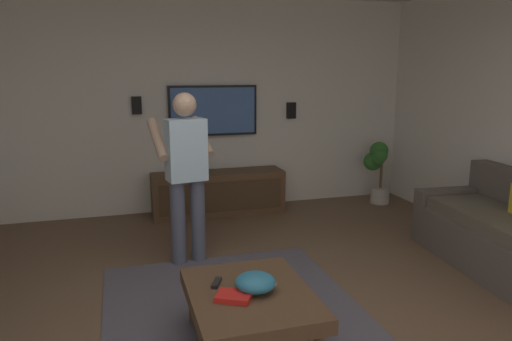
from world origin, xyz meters
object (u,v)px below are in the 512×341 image
wall_speaker_right (137,105)px  remote_black (216,283)px  vase_round (198,165)px  media_console (218,193)px  wall_speaker_left (291,110)px  remote_white (268,281)px  potted_plant_tall (378,166)px  book (234,296)px  bowl (255,282)px  tv (213,111)px  person_standing (186,168)px  coffee_table (250,306)px  couch (512,238)px

wall_speaker_right → remote_black: bearing=-173.7°
vase_round → wall_speaker_right: wall_speaker_right is taller
media_console → remote_black: size_ratio=11.33×
wall_speaker_left → remote_white: bearing=157.0°
remote_white → remote_black: size_ratio=1.00×
potted_plant_tall → book: 4.10m
wall_speaker_right → remote_white: bearing=-167.8°
media_console → bowl: bearing=-7.3°
remote_black → bowl: bearing=-102.1°
potted_plant_tall → remote_black: 3.97m
media_console → remote_black: media_console is taller
wall_speaker_right → potted_plant_tall: bearing=-96.9°
wall_speaker_right → wall_speaker_left: bearing=-90.0°
tv → potted_plant_tall: 2.41m
tv → bowl: bearing=-6.8°
wall_speaker_right → person_standing: bearing=-168.4°
media_console → person_standing: (-1.47, 0.61, 0.66)m
potted_plant_tall → remote_white: potted_plant_tall is taller
media_console → book: 3.18m
potted_plant_tall → wall_speaker_left: wall_speaker_left is taller
media_console → wall_speaker_right: bearing=-104.7°
coffee_table → wall_speaker_right: bearing=9.3°
person_standing → wall_speaker_right: (1.72, 0.35, 0.48)m
media_console → vase_round: vase_round is taller
coffee_table → bowl: 0.17m
media_console → vase_round: (0.02, 0.26, 0.39)m
media_console → potted_plant_tall: (-0.13, -2.24, 0.25)m
potted_plant_tall → wall_speaker_right: (0.39, 3.21, 0.88)m
media_console → wall_speaker_left: (0.25, -1.09, 1.02)m
wall_speaker_left → wall_speaker_right: 2.06m
person_standing → wall_speaker_left: person_standing is taller
remote_white → couch: bearing=84.3°
person_standing → vase_round: size_ratio=7.45×
couch → bowl: 2.67m
book → wall_speaker_right: 3.54m
wall_speaker_right → coffee_table: bearing=-170.7°
coffee_table → person_standing: size_ratio=0.61×
potted_plant_tall → vase_round: potted_plant_tall is taller
media_console → person_standing: bearing=-22.6°
remote_white → vase_round: size_ratio=0.68×
remote_black → remote_white: bearing=-76.9°
media_console → potted_plant_tall: potted_plant_tall is taller
potted_plant_tall → book: (-2.99, 2.80, -0.11)m
tv → bowl: 3.43m
potted_plant_tall → remote_white: 3.78m
remote_white → vase_round: bearing=164.7°
media_console → wall_speaker_left: bearing=103.1°
remote_black → wall_speaker_right: bearing=30.8°
tv → potted_plant_tall: tv is taller
media_console → wall_speaker_right: (0.25, 0.97, 1.13)m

